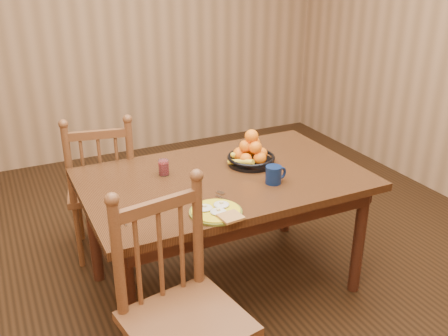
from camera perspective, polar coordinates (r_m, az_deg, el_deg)
name	(u,v)px	position (r m, az deg, el deg)	size (l,w,h in m)	color
room	(224,72)	(2.67, 0.00, 10.89)	(4.52, 5.02, 2.72)	black
dining_table	(224,189)	(2.90, 0.00, -2.45)	(1.60, 1.00, 0.75)	black
chair_far	(103,188)	(3.41, -13.63, -2.28)	(0.53, 0.52, 1.00)	#532C18
chair_near	(181,314)	(2.23, -4.94, -16.25)	(0.54, 0.53, 1.05)	#532C18
breakfast_plate	(217,211)	(2.46, -0.85, -4.98)	(0.26, 0.29, 0.04)	#59601E
fork	(224,197)	(2.61, 0.00, -3.36)	(0.06, 0.18, 0.00)	silver
spoon	(119,216)	(2.49, -11.96, -5.37)	(0.04, 0.16, 0.01)	silver
coffee_mug	(274,174)	(2.77, 5.75, -0.74)	(0.13, 0.09, 0.10)	#0B1A3E
juice_glass	(164,168)	(2.88, -6.90, 0.02)	(0.06, 0.06, 0.09)	silver
fruit_bowl	(251,154)	(3.00, 3.08, 1.58)	(0.29, 0.29, 0.22)	black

